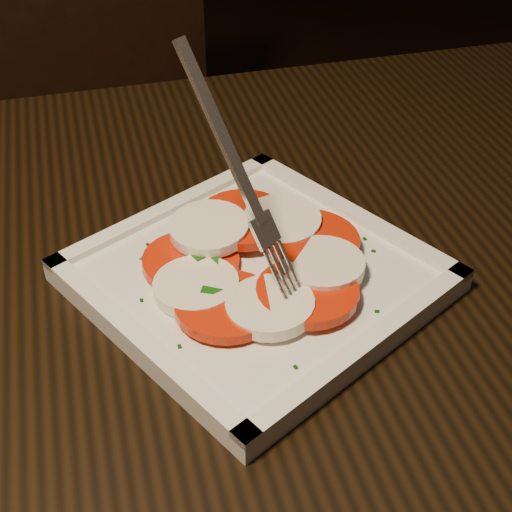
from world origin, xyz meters
TOP-DOWN VIEW (x-y plane):
  - table at (0.25, -0.29)m, footprint 1.24×0.86m
  - chair at (0.15, 0.52)m, footprint 0.49×0.49m
  - plate at (0.15, -0.27)m, footprint 0.32×0.32m
  - caprese_salad at (0.15, -0.27)m, footprint 0.20×0.21m
  - fork at (0.13, -0.27)m, footprint 0.09×0.11m

SIDE VIEW (x-z plane):
  - chair at x=0.15m, z-range 0.07..1.00m
  - table at x=0.25m, z-range 0.28..1.03m
  - plate at x=0.15m, z-range 0.75..0.76m
  - caprese_salad at x=0.15m, z-range 0.76..0.79m
  - fork at x=0.13m, z-range 0.79..0.95m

